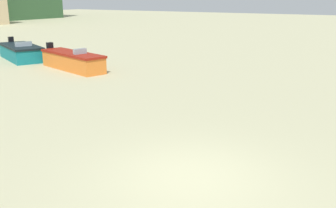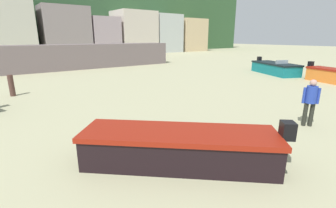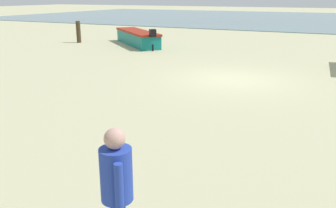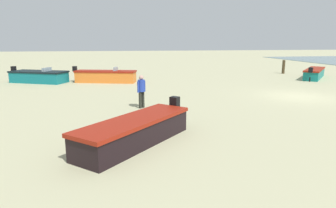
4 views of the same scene
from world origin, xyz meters
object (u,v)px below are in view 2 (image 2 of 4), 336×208
Objects in this scene: boat_teal_5 at (275,68)px; beach_walker_foreground at (311,99)px; mooring_post_near_water at (11,86)px; boat_black_1 at (180,148)px.

boat_teal_5 is 12.71m from beach_walker_foreground.
beach_walker_foreground is at bearing 59.29° from boat_teal_5.
beach_walker_foreground reaches higher than boat_teal_5.
beach_walker_foreground reaches higher than mooring_post_near_water.
boat_black_1 is 16.96m from boat_teal_5.
beach_walker_foreground is at bearing -54.31° from boat_black_1.
beach_walker_foreground reaches higher than boat_black_1.
boat_black_1 is at bearing 47.48° from boat_teal_5.
beach_walker_foreground is (5.18, -0.60, 0.52)m from boat_black_1.
mooring_post_near_water is 13.60m from beach_walker_foreground.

